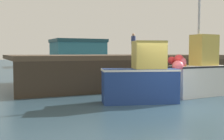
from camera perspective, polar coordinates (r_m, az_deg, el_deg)
ground at (r=11.11m, az=13.53°, el=-7.76°), size 120.00×160.00×0.10m
pier at (r=18.45m, az=2.57°, el=2.06°), size 14.47×7.78×1.96m
fishing_boat_near_left at (r=11.86m, az=6.05°, el=-1.69°), size 3.38×2.06×2.60m
fishing_boat_near_right at (r=14.20m, az=17.04°, el=-0.50°), size 3.37×1.40×5.81m
rowboat at (r=16.11m, az=14.93°, el=-3.46°), size 1.60×1.21×0.39m
dockworker at (r=21.28m, az=4.35°, el=5.30°), size 0.34×0.34×1.61m
warehouse at (r=44.86m, az=-6.95°, el=3.54°), size 7.96×6.22×4.19m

